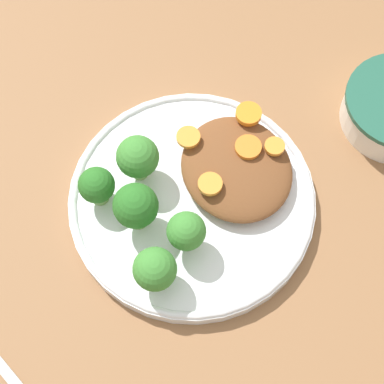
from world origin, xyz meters
name	(u,v)px	position (x,y,z in m)	size (l,w,h in m)	color
ground_plane	(192,204)	(0.00, 0.00, 0.00)	(4.00, 4.00, 0.00)	#8C603D
plate	(192,200)	(0.00, 0.00, 0.01)	(0.25, 0.25, 0.02)	white
stew_mound	(237,168)	(-0.01, 0.05, 0.03)	(0.12, 0.11, 0.03)	brown
broccoli_floret_0	(186,232)	(0.04, -0.03, 0.05)	(0.04, 0.04, 0.05)	#759E51
broccoli_floret_1	(138,158)	(-0.05, -0.04, 0.05)	(0.04, 0.04, 0.06)	#7FA85B
broccoli_floret_2	(136,207)	(0.00, -0.06, 0.05)	(0.04, 0.04, 0.06)	#759E51
broccoli_floret_3	(155,270)	(0.06, -0.07, 0.05)	(0.04, 0.04, 0.05)	#7FA85B
broccoli_floret_4	(97,186)	(-0.04, -0.08, 0.04)	(0.04, 0.04, 0.05)	#7FA85B
carrot_slice_0	(210,184)	(0.01, 0.02, 0.04)	(0.02, 0.02, 0.01)	orange
carrot_slice_1	(248,147)	(-0.02, 0.07, 0.04)	(0.03, 0.03, 0.01)	orange
carrot_slice_2	(249,114)	(-0.05, 0.09, 0.04)	(0.03, 0.03, 0.01)	orange
carrot_slice_3	(275,146)	(-0.01, 0.09, 0.04)	(0.02, 0.02, 0.00)	orange
carrot_slice_4	(188,137)	(-0.05, 0.02, 0.04)	(0.02, 0.02, 0.00)	orange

